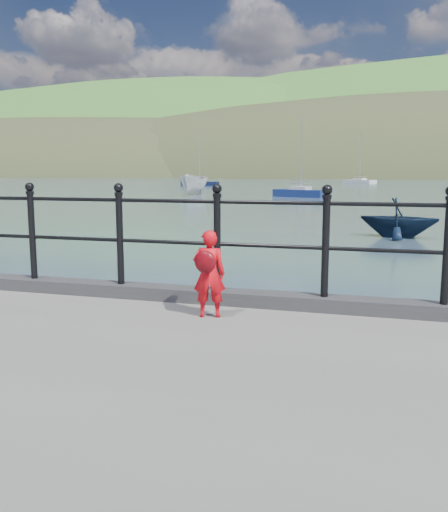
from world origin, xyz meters
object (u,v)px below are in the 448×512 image
(sailboat_left, at_px, (200,184))
(railing, at_px, (167,229))
(child, at_px, (209,273))
(launch_white, at_px, (194,184))
(launch_navy, at_px, (399,218))
(sailboat_deep, at_px, (360,182))
(sailboat_port, at_px, (300,193))

(sailboat_left, bearing_deg, railing, -73.59)
(child, bearing_deg, railing, -57.45)
(launch_white, height_order, launch_navy, launch_white)
(launch_navy, distance_m, sailboat_deep, 87.52)
(child, distance_m, sailboat_left, 83.96)
(sailboat_left, bearing_deg, launch_white, -74.38)
(railing, xyz_separation_m, sailboat_left, (-26.20, 78.92, -1.49))
(child, xyz_separation_m, sailboat_port, (-5.68, 46.19, -1.12))
(child, relative_size, sailboat_left, 0.10)
(sailboat_deep, bearing_deg, sailboat_left, -95.45)
(railing, bearing_deg, sailboat_deep, 90.96)
(launch_white, distance_m, launch_navy, 37.26)
(launch_white, xyz_separation_m, launch_navy, (19.23, -31.91, -0.31))
(railing, relative_size, sailboat_port, 2.37)
(sailboat_left, bearing_deg, sailboat_port, -59.48)
(child, bearing_deg, launch_navy, -114.61)
(sailboat_left, bearing_deg, child, -73.27)
(railing, relative_size, launch_white, 3.31)
(launch_white, height_order, sailboat_deep, sailboat_deep)
(sailboat_port, bearing_deg, sailboat_left, 145.79)
(child, relative_size, launch_navy, 0.32)
(child, relative_size, sailboat_deep, 0.09)
(sailboat_left, xyz_separation_m, sailboat_deep, (24.48, 23.90, 0.00))
(launch_navy, bearing_deg, sailboat_port, 25.97)
(railing, distance_m, sailboat_port, 45.88)
(railing, distance_m, launch_navy, 15.76)
(launch_navy, bearing_deg, child, -177.17)
(launch_white, relative_size, sailboat_left, 0.63)
(railing, xyz_separation_m, launch_navy, (3.02, 15.43, -1.08))
(launch_white, distance_m, sailboat_deep, 57.34)
(sailboat_port, relative_size, sailboat_deep, 0.76)
(child, relative_size, launch_white, 0.16)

